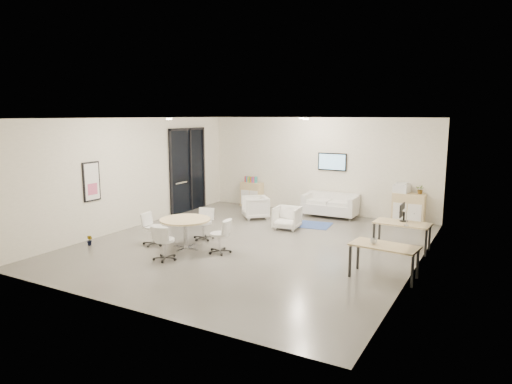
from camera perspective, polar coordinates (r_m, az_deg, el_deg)
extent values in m
cube|color=#585550|center=(11.92, -0.39, -8.36)|extent=(8.00, 9.00, 0.80)
cube|color=white|center=(11.34, -0.41, 11.23)|extent=(8.00, 9.00, 0.80)
cube|color=beige|center=(15.88, 8.31, 3.44)|extent=(8.00, 0.80, 3.20)
cube|color=beige|center=(7.65, -18.73, -3.58)|extent=(8.00, 0.80, 3.20)
cube|color=beige|center=(14.13, -16.16, 2.41)|extent=(0.80, 9.00, 3.20)
cube|color=beige|center=(10.09, 21.94, -0.67)|extent=(0.80, 9.00, 3.20)
cube|color=black|center=(15.73, -8.55, 2.74)|extent=(0.02, 1.90, 2.85)
cube|color=black|center=(15.61, -8.61, 7.78)|extent=(0.06, 1.90, 0.08)
cube|color=black|center=(15.01, -10.60, 2.35)|extent=(0.06, 0.08, 2.85)
cube|color=black|center=(16.44, -6.56, 3.08)|extent=(0.06, 0.08, 2.85)
cube|color=black|center=(15.83, -8.16, 2.79)|extent=(0.06, 0.07, 2.85)
cube|color=#B2B2B7|center=(15.39, -9.35, 1.16)|extent=(0.04, 0.60, 0.05)
cube|color=black|center=(12.75, -19.88, 1.24)|extent=(0.04, 0.54, 1.04)
cube|color=white|center=(12.73, -19.81, 1.24)|extent=(0.01, 0.46, 0.96)
cube|color=#CB537A|center=(12.76, -19.75, 0.35)|extent=(0.01, 0.32, 0.30)
cube|color=black|center=(15.29, 9.50, 3.74)|extent=(0.98, 0.05, 0.58)
cube|color=#8DC9F4|center=(15.26, 9.47, 3.73)|extent=(0.90, 0.01, 0.50)
cylinder|color=#FFEAC6|center=(11.53, -10.82, 8.95)|extent=(0.14, 0.14, 0.03)
cylinder|color=#FFEAC6|center=(11.26, 6.26, 9.05)|extent=(0.14, 0.14, 0.03)
cylinder|color=#FFEAC6|center=(14.03, 5.69, 9.16)|extent=(0.14, 0.14, 0.03)
cube|color=#D7BC81|center=(16.51, -0.52, -0.30)|extent=(0.78, 0.39, 0.87)
cube|color=white|center=(16.44, -1.41, -0.66)|extent=(0.33, 0.02, 0.52)
cube|color=white|center=(16.27, -0.32, -0.76)|extent=(0.33, 0.02, 0.52)
cube|color=#D7BC81|center=(14.63, 18.52, -1.96)|extent=(0.94, 0.44, 0.94)
cube|color=white|center=(14.46, 17.49, -2.42)|extent=(0.39, 0.02, 0.56)
cube|color=white|center=(14.39, 19.18, -2.57)|extent=(0.39, 0.02, 0.56)
cube|color=red|center=(16.55, -1.25, 1.63)|extent=(0.04, 0.14, 0.22)
cube|color=#337FCC|center=(16.52, -1.08, 1.62)|extent=(0.04, 0.14, 0.22)
cube|color=gold|center=(16.49, -0.90, 1.60)|extent=(0.04, 0.14, 0.22)
cube|color=#4CB24C|center=(16.46, -0.73, 1.59)|extent=(0.04, 0.14, 0.22)
cube|color=#CC6619|center=(16.43, -0.55, 1.58)|extent=(0.04, 0.14, 0.22)
cube|color=purple|center=(16.40, -0.37, 1.56)|extent=(0.04, 0.14, 0.22)
cube|color=#E54C7F|center=(16.37, -0.20, 1.55)|extent=(0.04, 0.14, 0.22)
cube|color=teal|center=(16.35, -0.02, 1.54)|extent=(0.04, 0.14, 0.22)
cube|color=white|center=(14.57, 17.73, 0.42)|extent=(0.49, 0.43, 0.25)
cube|color=white|center=(14.54, 17.76, 1.02)|extent=(0.37, 0.32, 0.05)
cube|color=silver|center=(15.05, 9.23, -2.05)|extent=(1.74, 0.89, 0.32)
cube|color=silver|center=(15.30, 9.68, -0.63)|extent=(1.73, 0.22, 0.32)
cube|color=silver|center=(15.30, 6.47, -1.18)|extent=(0.17, 0.87, 0.65)
cube|color=silver|center=(14.78, 12.12, -1.71)|extent=(0.17, 0.87, 0.65)
cube|color=navy|center=(13.94, 6.35, -4.03)|extent=(1.54, 1.12, 0.01)
imported|color=silver|center=(14.61, -0.08, -1.79)|extent=(1.04, 1.04, 0.78)
imported|color=silver|center=(13.29, 3.90, -3.10)|extent=(0.77, 0.73, 0.72)
cube|color=#D7BC81|center=(11.71, 17.83, -3.75)|extent=(1.34, 0.72, 0.04)
cube|color=black|center=(11.65, 14.51, -5.39)|extent=(0.05, 0.05, 0.65)
cube|color=black|center=(11.43, 20.47, -6.00)|extent=(0.05, 0.05, 0.65)
cube|color=black|center=(12.18, 15.18, -4.77)|extent=(0.05, 0.05, 0.65)
cube|color=black|center=(11.97, 20.88, -5.33)|extent=(0.05, 0.05, 0.65)
cube|color=#D7BC81|center=(9.62, 15.76, -6.50)|extent=(1.38, 0.79, 0.04)
cube|color=black|center=(9.60, 11.67, -8.51)|extent=(0.05, 0.05, 0.65)
cube|color=black|center=(9.34, 18.96, -9.36)|extent=(0.05, 0.05, 0.65)
cube|color=black|center=(10.12, 12.64, -7.60)|extent=(0.05, 0.05, 0.65)
cube|color=black|center=(9.87, 19.55, -8.37)|extent=(0.05, 0.05, 0.65)
cylinder|color=black|center=(11.85, 17.98, -3.46)|extent=(0.20, 0.20, 0.02)
cube|color=black|center=(11.82, 18.01, -2.89)|extent=(0.04, 0.03, 0.24)
cube|color=black|center=(11.80, 17.81, -2.16)|extent=(0.03, 0.50, 0.32)
cylinder|color=#D7BC81|center=(11.36, -8.85, -3.44)|extent=(1.24, 1.24, 0.04)
cylinder|color=#B2B2B7|center=(11.45, -8.80, -5.28)|extent=(0.10, 0.10, 0.72)
cube|color=#B2B2B7|center=(11.55, -8.76, -6.92)|extent=(0.73, 0.06, 0.03)
cube|color=#B2B2B7|center=(11.55, -8.76, -6.92)|extent=(0.06, 0.73, 0.03)
imported|color=#3F7F3F|center=(14.49, 19.88, 0.18)|extent=(0.33, 0.35, 0.22)
imported|color=#3F7F3F|center=(12.40, -20.05, -6.03)|extent=(0.16, 0.28, 0.12)
imported|color=white|center=(9.62, 14.50, -5.90)|extent=(0.16, 0.14, 0.14)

